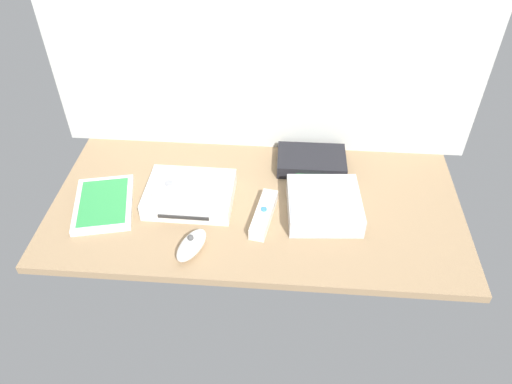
{
  "coord_description": "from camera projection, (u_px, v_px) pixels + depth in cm",
  "views": [
    {
      "loc": [
        6.86,
        -88.2,
        82.22
      ],
      "look_at": [
        0.0,
        0.0,
        4.0
      ],
      "focal_mm": 34.6,
      "sensor_mm": 36.0,
      "label": 1
    }
  ],
  "objects": [
    {
      "name": "remote_wand",
      "position": [
        264.0,
        214.0,
        1.16
      ],
      "size": [
        6.03,
        15.19,
        3.4
      ],
      "rotation": [
        0.0,
        0.0,
        -0.17
      ],
      "color": "white",
      "rests_on": "ground_plane"
    },
    {
      "name": "network_router",
      "position": [
        311.0,
        161.0,
        1.31
      ],
      "size": [
        18.14,
        12.56,
        3.4
      ],
      "rotation": [
        0.0,
        0.0,
        0.01
      ],
      "color": "black",
      "rests_on": "ground_plane"
    },
    {
      "name": "remote_nunchuk",
      "position": [
        192.0,
        245.0,
        1.08
      ],
      "size": [
        7.87,
        10.92,
        5.1
      ],
      "rotation": [
        0.0,
        0.0,
        -0.39
      ],
      "color": "white",
      "rests_on": "ground_plane"
    },
    {
      "name": "mini_computer",
      "position": [
        324.0,
        205.0,
        1.17
      ],
      "size": [
        18.19,
        18.19,
        5.3
      ],
      "rotation": [
        0.0,
        0.0,
        0.07
      ],
      "color": "silver",
      "rests_on": "ground_plane"
    },
    {
      "name": "game_console",
      "position": [
        190.0,
        194.0,
        1.2
      ],
      "size": [
        21.16,
        16.67,
        4.4
      ],
      "rotation": [
        0.0,
        0.0,
        -0.01
      ],
      "color": "white",
      "rests_on": "ground_plane"
    },
    {
      "name": "game_case",
      "position": [
        104.0,
        204.0,
        1.2
      ],
      "size": [
        17.56,
        21.59,
        1.56
      ],
      "rotation": [
        0.0,
        0.0,
        0.23
      ],
      "color": "white",
      "rests_on": "ground_plane"
    },
    {
      "name": "ground_plane",
      "position": [
        256.0,
        207.0,
        1.21
      ],
      "size": [
        100.0,
        48.0,
        2.0
      ],
      "primitive_type": "cube",
      "color": "#9E7F5B",
      "rests_on": "ground"
    },
    {
      "name": "back_wall",
      "position": [
        264.0,
        37.0,
        1.18
      ],
      "size": [
        110.0,
        1.2,
        64.0
      ],
      "primitive_type": "cube",
      "color": "silver",
      "rests_on": "ground"
    },
    {
      "name": "remote_classic_pad",
      "position": [
        186.0,
        188.0,
        1.17
      ],
      "size": [
        14.52,
        8.21,
        2.4
      ],
      "rotation": [
        0.0,
        0.0,
        0.01
      ],
      "color": "white",
      "rests_on": "game_console"
    }
  ]
}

